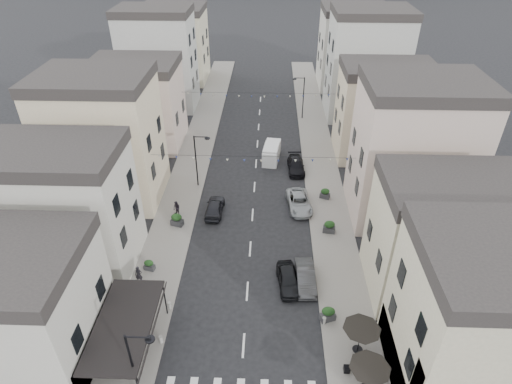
# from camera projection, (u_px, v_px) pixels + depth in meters

# --- Properties ---
(sidewalk_left) EXTENTS (4.00, 76.00, 0.12)m
(sidewalk_left) POSITION_uv_depth(u_px,v_px,m) (194.00, 158.00, 51.25)
(sidewalk_left) COLOR slate
(sidewalk_left) RESTS_ON ground
(sidewalk_right) EXTENTS (4.00, 76.00, 0.12)m
(sidewalk_right) POSITION_uv_depth(u_px,v_px,m) (319.00, 160.00, 50.82)
(sidewalk_right) COLOR slate
(sidewalk_right) RESTS_ON ground
(bistro_building) EXTENTS (10.00, 8.00, 10.00)m
(bistro_building) POSITION_uv_depth(u_px,v_px,m) (491.00, 328.00, 24.65)
(bistro_building) COLOR #BBB495
(bistro_building) RESTS_ON ground
(boutique_awning) EXTENTS (3.77, 7.50, 3.28)m
(boutique_awning) POSITION_uv_depth(u_px,v_px,m) (128.00, 325.00, 27.16)
(boutique_awning) COLOR black
(boutique_awning) RESTS_ON ground
(buildings_row_left) EXTENTS (10.20, 54.16, 14.00)m
(buildings_row_left) POSITION_uv_depth(u_px,v_px,m) (141.00, 91.00, 52.84)
(buildings_row_left) COLOR beige
(buildings_row_left) RESTS_ON ground
(buildings_row_right) EXTENTS (10.20, 54.16, 14.50)m
(buildings_row_right) POSITION_uv_depth(u_px,v_px,m) (379.00, 96.00, 50.93)
(buildings_row_right) COLOR #BBB495
(buildings_row_right) RESTS_ON ground
(cafe_terrace) EXTENTS (2.50, 8.10, 2.53)m
(cafe_terrace) POSITION_uv_depth(u_px,v_px,m) (369.00, 370.00, 25.32)
(cafe_terrace) COLOR black
(cafe_terrace) RESTS_ON ground
(streetlamp_left_near) EXTENTS (1.70, 0.56, 6.00)m
(streetlamp_left_near) POSITION_uv_depth(u_px,v_px,m) (136.00, 362.00, 24.30)
(streetlamp_left_near) COLOR black
(streetlamp_left_near) RESTS_ON ground
(streetlamp_left_far) EXTENTS (1.70, 0.56, 6.00)m
(streetlamp_left_far) POSITION_uv_depth(u_px,v_px,m) (198.00, 156.00, 44.20)
(streetlamp_left_far) COLOR black
(streetlamp_left_far) RESTS_ON ground
(streetlamp_right_far) EXTENTS (1.70, 0.56, 6.00)m
(streetlamp_right_far) POSITION_uv_depth(u_px,v_px,m) (302.00, 94.00, 58.78)
(streetlamp_right_far) COLOR black
(streetlamp_right_far) RESTS_ON ground
(bollards) EXTENTS (11.66, 10.26, 0.60)m
(bollards) POSITION_uv_depth(u_px,v_px,m) (243.00, 348.00, 28.87)
(bollards) COLOR gray
(bollards) RESTS_ON ground
(bunting_near) EXTENTS (19.00, 0.28, 0.62)m
(bunting_near) POSITION_uv_depth(u_px,v_px,m) (253.00, 160.00, 39.62)
(bunting_near) COLOR black
(bunting_near) RESTS_ON ground
(bunting_far) EXTENTS (19.00, 0.28, 0.62)m
(bunting_far) POSITION_uv_depth(u_px,v_px,m) (258.00, 96.00, 52.89)
(bunting_far) COLOR black
(bunting_far) RESTS_ON ground
(parked_car_a) EXTENTS (2.08, 4.12, 1.34)m
(parked_car_a) POSITION_uv_depth(u_px,v_px,m) (288.00, 279.00, 33.81)
(parked_car_a) COLOR black
(parked_car_a) RESTS_ON ground
(parked_car_b) EXTENTS (1.59, 4.16, 1.35)m
(parked_car_b) POSITION_uv_depth(u_px,v_px,m) (306.00, 277.00, 33.98)
(parked_car_b) COLOR #343437
(parked_car_b) RESTS_ON ground
(parked_car_c) EXTENTS (2.72, 4.98, 1.32)m
(parked_car_c) POSITION_uv_depth(u_px,v_px,m) (299.00, 202.00, 42.60)
(parked_car_c) COLOR #969A9E
(parked_car_c) RESTS_ON ground
(parked_car_d) EXTENTS (2.01, 4.52, 1.29)m
(parked_car_d) POSITION_uv_depth(u_px,v_px,m) (296.00, 165.00, 48.62)
(parked_car_d) COLOR black
(parked_car_d) RESTS_ON ground
(parked_car_e) EXTENTS (1.78, 4.10, 1.38)m
(parked_car_e) POSITION_uv_depth(u_px,v_px,m) (215.00, 207.00, 41.84)
(parked_car_e) COLOR black
(parked_car_e) RESTS_ON ground
(delivery_van) EXTENTS (2.22, 4.46, 2.05)m
(delivery_van) POSITION_uv_depth(u_px,v_px,m) (271.00, 152.00, 50.45)
(delivery_van) COLOR silver
(delivery_van) RESTS_ON ground
(pedestrian_a) EXTENTS (0.60, 0.41, 1.60)m
(pedestrian_a) POSITION_uv_depth(u_px,v_px,m) (139.00, 275.00, 33.87)
(pedestrian_a) COLOR black
(pedestrian_a) RESTS_ON sidewalk_left
(pedestrian_b) EXTENTS (0.93, 0.89, 1.52)m
(pedestrian_b) POSITION_uv_depth(u_px,v_px,m) (177.00, 208.00, 41.36)
(pedestrian_b) COLOR #26202B
(pedestrian_b) RESTS_ON sidewalk_left
(planter_la) EXTENTS (0.97, 0.68, 0.99)m
(planter_la) POSITION_uv_depth(u_px,v_px,m) (149.00, 265.00, 35.24)
(planter_la) COLOR #303032
(planter_la) RESTS_ON sidewalk_left
(planter_lb) EXTENTS (1.27, 0.92, 1.28)m
(planter_lb) POSITION_uv_depth(u_px,v_px,m) (177.00, 220.00, 40.09)
(planter_lb) COLOR #2A2A2C
(planter_lb) RESTS_ON sidewalk_left
(planter_ra) EXTENTS (1.24, 0.96, 1.23)m
(planter_ra) POSITION_uv_depth(u_px,v_px,m) (328.00, 314.00, 30.89)
(planter_ra) COLOR #323234
(planter_ra) RESTS_ON sidewalk_right
(planter_rb) EXTENTS (1.19, 0.77, 1.24)m
(planter_rb) POSITION_uv_depth(u_px,v_px,m) (329.00, 227.00, 39.24)
(planter_rb) COLOR #2B2B2D
(planter_rb) RESTS_ON sidewalk_right
(planter_rc) EXTENTS (1.13, 0.85, 1.12)m
(planter_rc) POSITION_uv_depth(u_px,v_px,m) (325.00, 193.00, 43.88)
(planter_rc) COLOR #2E2E30
(planter_rc) RESTS_ON sidewalk_right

